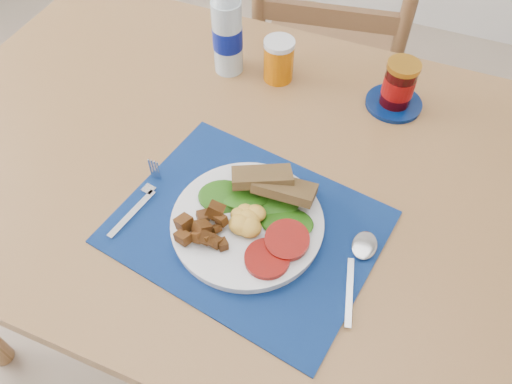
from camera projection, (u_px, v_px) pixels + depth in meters
ground at (225, 379)px, 1.45m from camera, size 4.00×4.00×0.00m
table at (249, 187)px, 1.04m from camera, size 1.40×0.90×0.75m
chair_far at (329, 40)px, 1.48m from camera, size 0.50×0.49×1.18m
placemat at (247, 227)px, 0.88m from camera, size 0.49×0.41×0.00m
breakfast_plate at (244, 221)px, 0.86m from camera, size 0.26×0.26×0.06m
fork at (143, 198)px, 0.91m from camera, size 0.03×0.17×0.00m
spoon at (360, 260)px, 0.83m from camera, size 0.04×0.18×0.01m
water_bottle at (227, 31)px, 1.07m from camera, size 0.07×0.07×0.22m
juice_glass at (279, 61)px, 1.09m from camera, size 0.07×0.07×0.09m
jam_on_saucer at (398, 87)px, 1.04m from camera, size 0.12×0.12×0.11m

